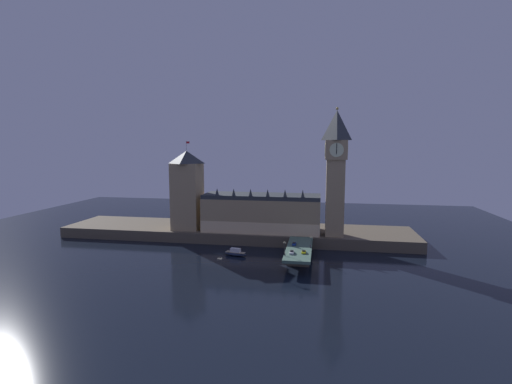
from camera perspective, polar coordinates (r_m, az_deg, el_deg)
The scene contains 14 objects.
ground_plane at distance 203.65m, azimuth -5.61°, elevation -9.47°, with size 400.00×400.00×0.00m, color black.
embankment at distance 239.39m, azimuth -3.11°, elevation -6.16°, with size 220.00×42.00×6.43m.
parliament_hall at distance 226.55m, azimuth 0.88°, elevation -3.19°, with size 70.54×23.66×26.85m.
clock_tower at distance 215.24m, azimuth 12.16°, elevation 3.51°, with size 12.58×12.69×73.06m.
victoria_tower at distance 234.19m, azimuth -10.53°, elevation 0.31°, with size 16.89×16.89×54.67m.
bridge at distance 190.65m, azimuth 6.64°, elevation -9.00°, with size 12.70×46.00×7.02m.
car_northbound_lead at distance 194.64m, azimuth 5.90°, elevation -7.90°, with size 2.03×4.62×1.40m.
car_northbound_trail at distance 179.29m, azimuth 5.53°, elevation -9.19°, with size 2.09×4.75×1.40m.
car_southbound_lead at distance 180.48m, azimuth 7.36°, elevation -9.12°, with size 2.09×3.93×1.32m.
pedestrian_near_rail at distance 175.04m, azimuth 4.49°, elevation -9.47°, with size 0.38×0.38×1.86m.
pedestrian_mid_walk at distance 189.60m, azimuth 8.35°, elevation -8.24°, with size 0.38×0.38×1.83m.
street_lamp_near at distance 175.34m, azimuth 4.40°, elevation -8.38°, with size 1.34×0.60×6.59m.
street_lamp_mid at distance 188.98m, azimuth 8.49°, elevation -7.42°, with size 1.34×0.60×6.01m.
boat_upstream at distance 199.51m, azimuth -3.17°, elevation -9.35°, with size 12.58×5.98×4.07m.
Camera 1 is at (52.92, -188.12, 57.28)m, focal length 26.00 mm.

